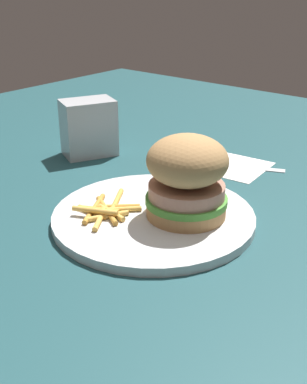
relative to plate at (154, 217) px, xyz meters
name	(u,v)px	position (x,y,z in m)	size (l,w,h in m)	color
ground_plane	(151,231)	(-0.02, -0.01, -0.01)	(1.60, 1.60, 0.00)	#1E474C
plate	(154,217)	(0.00, 0.00, 0.00)	(0.27, 0.27, 0.01)	silver
sandwich	(187,177)	(0.02, -0.04, 0.06)	(0.11, 0.11, 0.11)	tan
fries_pile	(106,210)	(-0.04, 0.05, 0.01)	(0.11, 0.08, 0.01)	gold
napkin	(233,166)	(0.24, 0.02, -0.01)	(0.11, 0.11, 0.00)	white
fork	(232,164)	(0.24, 0.02, 0.00)	(0.09, 0.16, 0.00)	silver
napkin_dispenser	(89,128)	(0.13, 0.25, 0.04)	(0.09, 0.06, 0.10)	#B7BABF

